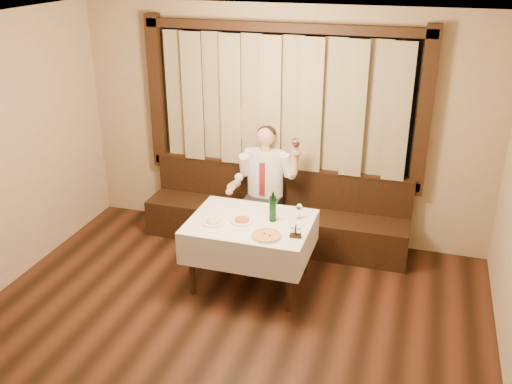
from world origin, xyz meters
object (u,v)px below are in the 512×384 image
(green_bottle, at_px, (273,208))
(seated_man, at_px, (264,179))
(cruet_caddy, at_px, (295,233))
(banquette, at_px, (276,218))
(pasta_red, at_px, (242,218))
(pasta_cream, at_px, (213,220))
(pizza, at_px, (266,236))
(dining_table, at_px, (250,230))

(green_bottle, xyz_separation_m, seated_man, (-0.34, 0.86, -0.06))
(green_bottle, height_order, cruet_caddy, green_bottle)
(banquette, relative_size, pasta_red, 12.65)
(green_bottle, bearing_deg, pasta_red, -159.80)
(pasta_cream, xyz_separation_m, cruet_caddy, (0.88, -0.06, 0.01))
(pizza, xyz_separation_m, cruet_caddy, (0.27, 0.08, 0.03))
(pasta_cream, xyz_separation_m, green_bottle, (0.57, 0.23, 0.11))
(dining_table, distance_m, seated_man, 0.96)
(green_bottle, distance_m, cruet_caddy, 0.43)
(pizza, xyz_separation_m, pasta_cream, (-0.61, 0.13, 0.02))
(pasta_red, bearing_deg, dining_table, 25.29)
(seated_man, bearing_deg, cruet_caddy, -60.26)
(dining_table, relative_size, pizza, 4.09)
(green_bottle, height_order, seated_man, seated_man)
(banquette, relative_size, dining_table, 2.52)
(dining_table, relative_size, seated_man, 0.87)
(pasta_red, bearing_deg, banquette, 85.75)
(dining_table, bearing_deg, pizza, -48.26)
(seated_man, bearing_deg, pizza, -72.66)
(green_bottle, bearing_deg, dining_table, -161.72)
(pizza, bearing_deg, pasta_red, 143.25)
(banquette, relative_size, seated_man, 2.19)
(pasta_red, bearing_deg, cruet_caddy, -16.02)
(pasta_cream, height_order, cruet_caddy, cruet_caddy)
(pasta_red, relative_size, pasta_cream, 1.03)
(pizza, bearing_deg, pasta_cream, 167.74)
(banquette, bearing_deg, pasta_red, -94.25)
(cruet_caddy, bearing_deg, pasta_cream, 169.97)
(dining_table, distance_m, pasta_cream, 0.41)
(banquette, distance_m, dining_table, 1.08)
(banquette, xyz_separation_m, seated_man, (-0.12, -0.09, 0.53))
(cruet_caddy, bearing_deg, green_bottle, 131.15)
(pizza, bearing_deg, green_bottle, 95.95)
(pizza, distance_m, green_bottle, 0.38)
(pasta_red, xyz_separation_m, seated_man, (-0.05, 0.97, 0.05))
(banquette, height_order, pasta_cream, banquette)
(cruet_caddy, height_order, seated_man, seated_man)
(dining_table, distance_m, pasta_red, 0.17)
(cruet_caddy, distance_m, seated_man, 1.32)
(banquette, xyz_separation_m, green_bottle, (0.22, -0.95, 0.59))
(banquette, relative_size, pasta_cream, 13.03)
(green_bottle, distance_m, seated_man, 0.93)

